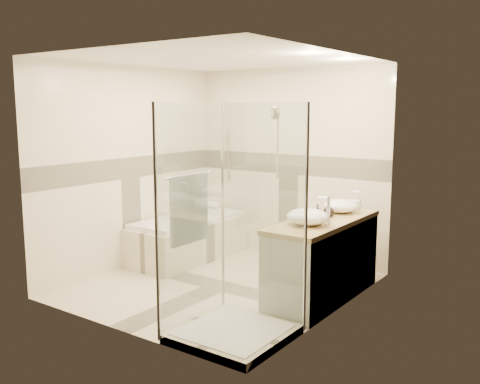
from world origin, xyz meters
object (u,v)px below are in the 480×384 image
Objects in this scene: vanity at (323,259)px; vessel_sink_near at (341,206)px; bathtub at (189,236)px; shower_enclosure at (228,278)px; amenity_bottle_a at (318,213)px; amenity_bottle_b at (329,210)px; vessel_sink_far at (307,217)px.

vanity is 4.33× the size of vessel_sink_near.
shower_enclosure reaches higher than bathtub.
amenity_bottle_a reaches higher than bathtub.
amenity_bottle_a reaches higher than amenity_bottle_b.
vessel_sink_near is 2.45× the size of amenity_bottle_b.
amenity_bottle_a is at bearing -100.99° from vanity.
amenity_bottle_b is (2.13, -0.20, 0.62)m from bathtub.
vessel_sink_near is 0.30m from amenity_bottle_b.
vanity is 0.52m from amenity_bottle_a.
amenity_bottle_b is at bearing 90.00° from vessel_sink_far.
amenity_bottle_a is at bearing -12.00° from bathtub.
amenity_bottle_a is (0.00, 0.22, 0.00)m from vessel_sink_far.
amenity_bottle_a is (2.13, -0.45, 0.63)m from bathtub.
vessel_sink_far reaches higher than amenity_bottle_b.
shower_enclosure reaches higher than vanity.
amenity_bottle_a is (-0.02, -0.10, 0.51)m from vanity.
vessel_sink_near is 2.20× the size of amenity_bottle_a.
bathtub is 2.23m from amenity_bottle_b.
amenity_bottle_a is at bearing 90.00° from vessel_sink_far.
bathtub is 4.14× the size of vessel_sink_far.
vessel_sink_far is (-0.02, -0.32, 0.51)m from vanity.
amenity_bottle_b reaches higher than vessel_sink_near.
vessel_sink_near is at bearing 81.00° from shower_enclosure.
bathtub is 10.01× the size of amenity_bottle_a.
vanity is 0.79× the size of shower_enclosure.
amenity_bottle_b is at bearing 79.13° from shower_enclosure.
shower_enclosure is 12.01× the size of amenity_bottle_a.
vessel_sink_near is (0.27, 1.72, 0.42)m from shower_enclosure.
shower_enclosure is at bearing -102.97° from vanity.
bathtub is at bearing 138.90° from shower_enclosure.
vanity is at bearing 77.03° from shower_enclosure.
amenity_bottle_a is 1.11× the size of amenity_bottle_b.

